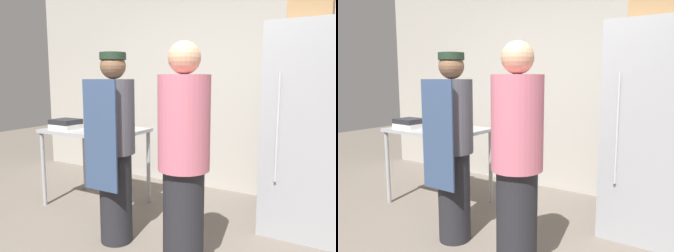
{
  "view_description": "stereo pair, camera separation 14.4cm",
  "coord_description": "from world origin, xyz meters",
  "views": [
    {
      "loc": [
        1.29,
        -1.6,
        1.4
      ],
      "look_at": [
        -0.06,
        0.78,
        1.01
      ],
      "focal_mm": 35.0,
      "sensor_mm": 36.0,
      "label": 1
    },
    {
      "loc": [
        1.41,
        -1.53,
        1.4
      ],
      "look_at": [
        -0.06,
        0.78,
        1.01
      ],
      "focal_mm": 35.0,
      "sensor_mm": 36.0,
      "label": 2
    }
  ],
  "objects": [
    {
      "name": "back_wall",
      "position": [
        0.0,
        2.33,
        1.37
      ],
      "size": [
        6.4,
        0.12,
        2.74
      ],
      "primitive_type": "cube",
      "color": "#ADA89E",
      "rests_on": "ground_plane"
    },
    {
      "name": "refrigerator",
      "position": [
        0.94,
        1.58,
        0.95
      ],
      "size": [
        0.68,
        0.73,
        1.89
      ],
      "color": "#9EA0A5",
      "rests_on": "ground_plane"
    },
    {
      "name": "prep_counter",
      "position": [
        -1.17,
        1.11,
        0.76
      ],
      "size": [
        1.05,
        0.72,
        0.86
      ],
      "color": "#9EA0A5",
      "rests_on": "ground_plane"
    },
    {
      "name": "donut_box",
      "position": [
        -0.92,
        1.08,
        0.91
      ],
      "size": [
        0.25,
        0.2,
        0.24
      ],
      "color": "white",
      "rests_on": "prep_counter"
    },
    {
      "name": "blender_pitcher",
      "position": [
        -1.34,
        1.26,
        0.99
      ],
      "size": [
        0.13,
        0.13,
        0.28
      ],
      "color": "#99999E",
      "rests_on": "prep_counter"
    },
    {
      "name": "binder_stack",
      "position": [
        -1.46,
        0.96,
        0.92
      ],
      "size": [
        0.29,
        0.25,
        0.11
      ],
      "color": "silver",
      "rests_on": "prep_counter"
    },
    {
      "name": "cardboard_storage_box",
      "position": [
        0.93,
        1.54,
        2.02
      ],
      "size": [
        0.36,
        0.29,
        0.27
      ],
      "color": "#937047",
      "rests_on": "refrigerator"
    },
    {
      "name": "person_baker",
      "position": [
        -0.44,
        0.53,
        0.84
      ],
      "size": [
        0.34,
        0.36,
        1.62
      ],
      "color": "#232328",
      "rests_on": "ground_plane"
    },
    {
      "name": "person_customer",
      "position": [
        0.33,
        0.32,
        0.84
      ],
      "size": [
        0.35,
        0.35,
        1.65
      ],
      "color": "#232328",
      "rests_on": "ground_plane"
    }
  ]
}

